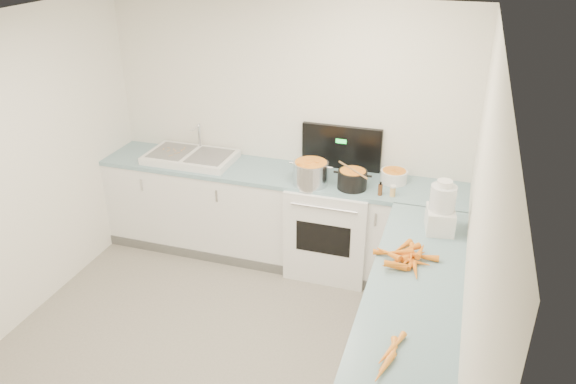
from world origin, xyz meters
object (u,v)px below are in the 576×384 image
(spice_jar, at_px, (393,192))
(extract_bottle, at_px, (380,190))
(mixing_bowl, at_px, (394,176))
(food_processor, at_px, (441,210))
(stove, at_px, (332,224))
(sink, at_px, (191,157))
(black_pot, at_px, (352,181))
(steel_pot, at_px, (311,174))

(spice_jar, bearing_deg, extract_bottle, -173.12)
(mixing_bowl, relative_size, food_processor, 0.58)
(stove, relative_size, extract_bottle, 13.80)
(sink, height_order, spice_jar, sink)
(sink, relative_size, extract_bottle, 8.73)
(extract_bottle, height_order, food_processor, food_processor)
(stove, bearing_deg, extract_bottle, -21.93)
(black_pot, relative_size, extract_bottle, 2.64)
(food_processor, bearing_deg, sink, 164.58)
(food_processor, bearing_deg, spice_jar, 131.11)
(steel_pot, bearing_deg, stove, 40.24)
(mixing_bowl, bearing_deg, spice_jar, -83.59)
(black_pot, height_order, mixing_bowl, black_pot)
(stove, relative_size, food_processor, 3.23)
(sink, bearing_deg, stove, -0.62)
(stove, distance_m, steel_pot, 0.61)
(stove, bearing_deg, black_pot, -31.63)
(sink, height_order, mixing_bowl, sink)
(extract_bottle, relative_size, spice_jar, 1.18)
(black_pot, height_order, extract_bottle, black_pot)
(stove, distance_m, mixing_bowl, 0.75)
(sink, relative_size, black_pot, 3.30)
(stove, xyz_separation_m, sink, (-1.45, 0.02, 0.50))
(mixing_bowl, height_order, extract_bottle, mixing_bowl)
(steel_pot, relative_size, spice_jar, 3.78)
(extract_bottle, xyz_separation_m, food_processor, (0.53, -0.47, 0.13))
(sink, bearing_deg, spice_jar, -5.30)
(extract_bottle, bearing_deg, black_pot, 166.45)
(sink, bearing_deg, extract_bottle, -5.97)
(extract_bottle, bearing_deg, sink, 174.03)
(stove, height_order, mixing_bowl, stove)
(steel_pot, bearing_deg, black_pot, 4.32)
(mixing_bowl, distance_m, spice_jar, 0.29)
(steel_pot, relative_size, extract_bottle, 3.21)
(black_pot, xyz_separation_m, spice_jar, (0.37, -0.05, -0.03))
(steel_pot, bearing_deg, mixing_bowl, 20.80)
(mixing_bowl, bearing_deg, steel_pot, -159.20)
(stove, distance_m, extract_bottle, 0.71)
(black_pot, bearing_deg, sink, 175.25)
(black_pot, bearing_deg, stove, 148.37)
(stove, height_order, black_pot, stove)
(spice_jar, bearing_deg, steel_pot, 178.34)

